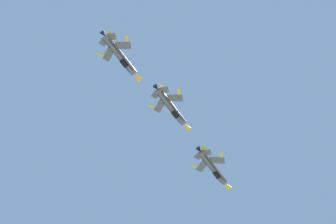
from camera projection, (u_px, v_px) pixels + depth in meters
The scene contains 3 objects.
fighter_jet_lead at pixel (214, 168), 145.95m from camera, with size 11.20×14.30×4.77m.
fighter_jet_left_wing at pixel (172, 107), 141.14m from camera, with size 11.25×14.30×4.59m.
fighter_jet_right_wing at pixel (121, 56), 133.29m from camera, with size 11.17×14.30×4.87m.
Camera 1 is at (-0.18, -5.47, 1.65)m, focal length 55.95 mm.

